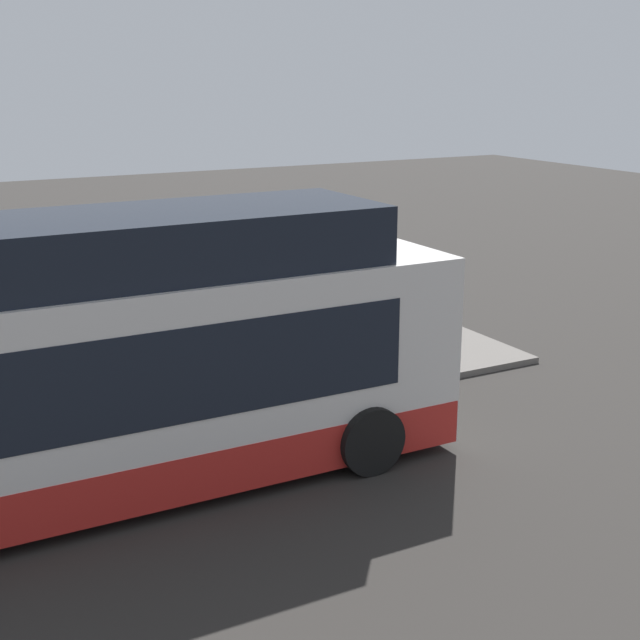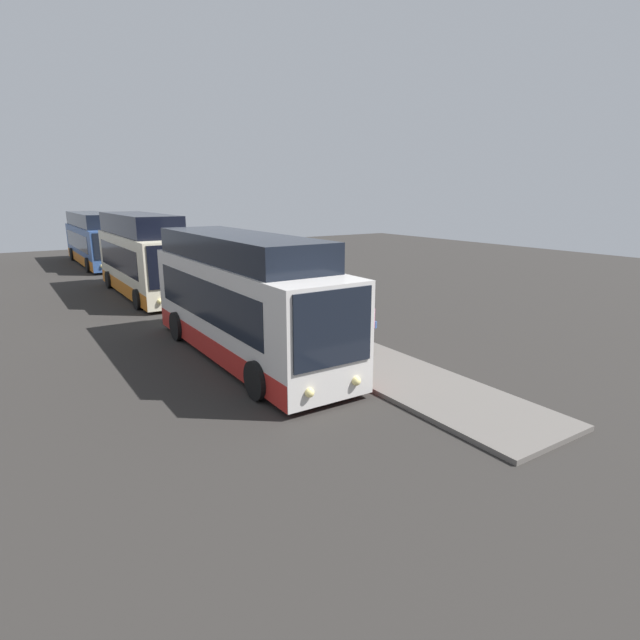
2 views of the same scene
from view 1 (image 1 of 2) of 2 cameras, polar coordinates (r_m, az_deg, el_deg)
The scene contains 7 objects.
ground at distance 13.56m, azimuth -14.82°, elevation -10.98°, with size 80.00×80.00×0.00m, color #2B2826.
platform at distance 16.26m, azimuth -17.45°, elevation -6.36°, with size 20.00×2.85×0.13m.
bus_lead at distance 13.01m, azimuth -13.36°, elevation -3.21°, with size 10.46×2.88×4.07m.
passenger_boarding at distance 15.73m, azimuth -10.11°, elevation -2.90°, with size 0.44×0.58×1.64m.
passenger_waiting at distance 17.19m, azimuth -9.89°, elevation -1.23°, with size 0.56×0.67×1.69m.
suitcase at distance 15.71m, azimuth -8.47°, elevation -4.84°, with size 0.37×0.24×0.98m.
sign_post at distance 15.50m, azimuth -16.05°, elevation -0.61°, with size 0.10×0.80×2.62m.
Camera 1 is at (-2.57, -11.90, 5.97)m, focal length 50.00 mm.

